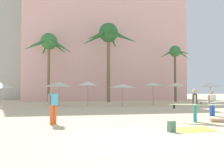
# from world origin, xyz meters

# --- Properties ---
(ground) EXTENTS (120.00, 120.00, 0.00)m
(ground) POSITION_xyz_m (0.00, 0.00, 0.00)
(ground) COLOR beige
(hotel_pink) EXTENTS (24.46, 8.45, 15.93)m
(hotel_pink) POSITION_xyz_m (2.19, 27.18, 7.96)
(hotel_pink) COLOR beige
(hotel_pink) RESTS_ON ground
(hotel_tower_gray) EXTENTS (14.61, 10.08, 25.01)m
(hotel_tower_gray) POSITION_xyz_m (-7.09, 32.58, 12.50)
(hotel_tower_gray) COLOR #A8A8A3
(hotel_tower_gray) RESTS_ON ground
(palm_tree_far_left) EXTENTS (6.28, 5.85, 8.89)m
(palm_tree_far_left) POSITION_xyz_m (-6.04, 20.70, 7.45)
(palm_tree_far_left) COLOR brown
(palm_tree_far_left) RESTS_ON ground
(palm_tree_left) EXTENTS (7.89, 8.19, 10.25)m
(palm_tree_left) POSITION_xyz_m (1.58, 19.61, 8.51)
(palm_tree_left) COLOR brown
(palm_tree_left) RESTS_ON ground
(palm_tree_center) EXTENTS (4.13, 4.10, 7.57)m
(palm_tree_center) POSITION_xyz_m (10.63, 19.30, 6.37)
(palm_tree_center) COLOR brown
(palm_tree_center) RESTS_ON ground
(cafe_umbrella_0) EXTENTS (2.71, 2.71, 2.17)m
(cafe_umbrella_0) POSITION_xyz_m (2.07, 13.51, 1.99)
(cafe_umbrella_0) COLOR gray
(cafe_umbrella_0) RESTS_ON ground
(cafe_umbrella_1) EXTENTS (2.06, 2.06, 2.38)m
(cafe_umbrella_1) POSITION_xyz_m (8.25, 14.22, 2.17)
(cafe_umbrella_1) COLOR gray
(cafe_umbrella_1) RESTS_ON ground
(cafe_umbrella_2) EXTENTS (2.76, 2.76, 2.38)m
(cafe_umbrella_2) POSITION_xyz_m (-4.12, 14.03, 2.14)
(cafe_umbrella_2) COLOR gray
(cafe_umbrella_2) RESTS_ON ground
(cafe_umbrella_4) EXTENTS (2.45, 2.45, 2.27)m
(cafe_umbrella_4) POSITION_xyz_m (-9.44, 14.08, 2.02)
(cafe_umbrella_4) COLOR gray
(cafe_umbrella_4) RESTS_ON ground
(cafe_umbrella_5) EXTENTS (2.08, 2.08, 2.45)m
(cafe_umbrella_5) POSITION_xyz_m (-1.32, 13.97, 2.23)
(cafe_umbrella_5) COLOR gray
(cafe_umbrella_5) RESTS_ON ground
(cafe_umbrella_6) EXTENTS (2.13, 2.13, 2.38)m
(cafe_umbrella_6) POSITION_xyz_m (5.47, 13.92, 2.19)
(cafe_umbrella_6) COLOR gray
(cafe_umbrella_6) RESTS_ON ground
(cafe_umbrella_7) EXTENTS (2.19, 2.19, 2.40)m
(cafe_umbrella_7) POSITION_xyz_m (11.49, 13.09, 2.14)
(cafe_umbrella_7) COLOR gray
(cafe_umbrella_7) RESTS_ON ground
(beach_towel) EXTENTS (1.70, 1.14, 0.01)m
(beach_towel) POSITION_xyz_m (2.43, 1.30, 0.01)
(beach_towel) COLOR #F4CC4C
(beach_towel) RESTS_ON ground
(backpack) EXTENTS (0.35, 0.32, 0.42)m
(backpack) POSITION_xyz_m (1.33, 1.03, 0.20)
(backpack) COLOR #4F7A63
(backpack) RESTS_ON ground
(person_near_right) EXTENTS (0.86, 2.94, 1.59)m
(person_near_right) POSITION_xyz_m (5.97, 4.96, 0.88)
(person_near_right) COLOR blue
(person_near_right) RESTS_ON ground
(person_mid_left) EXTENTS (2.69, 1.72, 1.67)m
(person_mid_left) POSITION_xyz_m (3.58, 2.95, 0.91)
(person_mid_left) COLOR teal
(person_mid_left) RESTS_ON ground
(person_near_left) EXTENTS (0.48, 0.51, 1.70)m
(person_near_left) POSITION_xyz_m (-3.41, 3.50, 0.93)
(person_near_left) COLOR orange
(person_near_left) RESTS_ON ground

